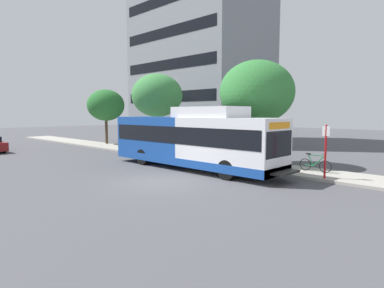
# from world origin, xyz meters

# --- Properties ---
(ground_plane) EXTENTS (120.00, 120.00, 0.00)m
(ground_plane) POSITION_xyz_m (0.00, 8.00, 0.00)
(ground_plane) COLOR #4C4C51
(sidewalk_curb) EXTENTS (3.00, 56.00, 0.14)m
(sidewalk_curb) POSITION_xyz_m (7.00, 6.00, 0.07)
(sidewalk_curb) COLOR #A8A399
(sidewalk_curb) RESTS_ON ground
(transit_bus) EXTENTS (2.58, 12.25, 3.65)m
(transit_bus) POSITION_xyz_m (3.86, 1.59, 1.70)
(transit_bus) COLOR white
(transit_bus) RESTS_ON ground
(bus_stop_sign_pole) EXTENTS (0.10, 0.36, 2.60)m
(bus_stop_sign_pole) POSITION_xyz_m (5.81, -5.51, 1.65)
(bus_stop_sign_pole) COLOR red
(bus_stop_sign_pole) RESTS_ON sidewalk_curb
(bicycle_parked) EXTENTS (0.52, 1.76, 1.02)m
(bicycle_parked) POSITION_xyz_m (7.25, -4.42, 0.56)
(bicycle_parked) COLOR black
(bicycle_parked) RESTS_ON sidewalk_curb
(street_tree_near_stop) EXTENTS (4.65, 4.65, 6.45)m
(street_tree_near_stop) POSITION_xyz_m (7.72, -0.33, 4.60)
(street_tree_near_stop) COLOR #4C3823
(street_tree_near_stop) RESTS_ON sidewalk_curb
(street_tree_mid_block) EXTENTS (4.27, 4.27, 6.46)m
(street_tree_mid_block) POSITION_xyz_m (7.90, 9.61, 4.78)
(street_tree_mid_block) COLOR #4C3823
(street_tree_mid_block) RESTS_ON sidewalk_curb
(street_tree_far_block) EXTENTS (3.78, 3.78, 5.58)m
(street_tree_far_block) POSITION_xyz_m (8.05, 18.05, 4.10)
(street_tree_far_block) COLOR #4C3823
(street_tree_far_block) RESTS_ON sidewalk_curb
(apartment_tower_backdrop) EXTENTS (10.14, 14.52, 26.67)m
(apartment_tower_backdrop) POSITION_xyz_m (18.16, 14.14, 13.33)
(apartment_tower_backdrop) COLOR gray
(apartment_tower_backdrop) RESTS_ON ground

